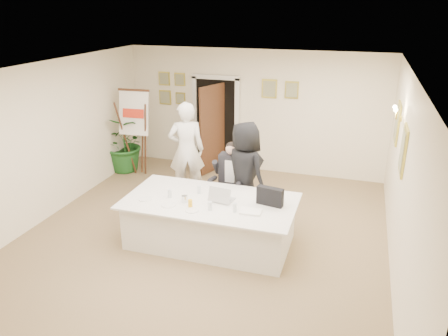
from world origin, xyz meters
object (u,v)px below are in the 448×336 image
potted_palm (126,143)px  steel_jug (185,199)px  standing_man (186,150)px  standing_woman (245,173)px  laptop_bag (270,196)px  flip_chart (138,137)px  conference_table (210,221)px  seated_man (231,178)px  oj_glass (190,204)px  laptop (222,192)px  paper_stack (251,212)px

potted_palm → steel_jug: size_ratio=12.27×
standing_man → standing_woman: size_ratio=1.06×
laptop_bag → flip_chart: bearing=157.3°
conference_table → seated_man: seated_man is taller
standing_woman → oj_glass: standing_woman is taller
standing_woman → steel_jug: standing_woman is taller
seated_man → laptop: (0.18, -1.09, 0.21)m
potted_palm → laptop: 4.04m
standing_woman → paper_stack: size_ratio=5.74×
standing_man → standing_woman: bearing=129.2°
laptop_bag → steel_jug: (-1.31, -0.31, -0.09)m
paper_stack → steel_jug: steel_jug is taller
potted_palm → steel_jug: (2.62, -2.76, 0.16)m
paper_stack → laptop: bearing=151.3°
seated_man → oj_glass: size_ratio=10.85×
standing_woman → paper_stack: (0.41, -1.20, -0.13)m
flip_chart → laptop_bag: 4.22m
oj_glass → laptop_bag: bearing=21.8°
standing_man → laptop: size_ratio=5.13×
laptop → laptop_bag: bearing=12.1°
conference_table → standing_woman: bearing=71.7°
steel_jug → standing_woman: bearing=59.7°
paper_stack → steel_jug: 1.09m
potted_palm → standing_woman: bearing=-25.9°
conference_table → potted_palm: bearing=139.3°
conference_table → laptop: laptop is taller
standing_man → potted_palm: 2.12m
conference_table → laptop: size_ratio=7.20×
potted_palm → seated_man: bearing=-25.4°
flip_chart → steel_jug: flip_chart is taller
seated_man → laptop: 1.12m
seated_man → potted_palm: bearing=151.8°
flip_chart → oj_glass: size_ratio=15.04×
laptop → flip_chart: bearing=148.1°
seated_man → laptop: bearing=-83.5°
standing_woman → oj_glass: 1.41m
oj_glass → standing_man: bearing=113.6°
standing_man → standing_woman: 1.57m
flip_chart → laptop: size_ratio=5.12×
laptop_bag → potted_palm: bearing=158.5°
laptop_bag → paper_stack: bearing=-111.3°
paper_stack → standing_woman: bearing=109.0°
standing_woman → potted_palm: (-3.30, 1.60, -0.25)m
laptop → laptop_bag: 0.77m
paper_stack → conference_table: bearing=162.2°
potted_palm → steel_jug: bearing=-46.5°
standing_man → potted_palm: (-1.90, 0.90, -0.31)m
standing_woman → conference_table: bearing=104.9°
oj_glass → conference_table: bearing=59.7°
conference_table → paper_stack: bearing=-17.8°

